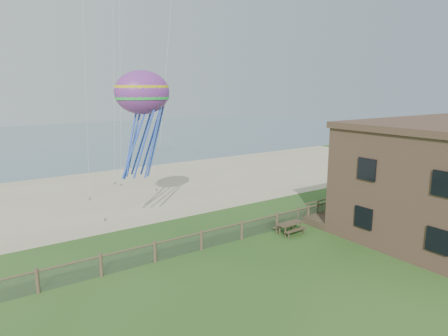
{
  "coord_description": "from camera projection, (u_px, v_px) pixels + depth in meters",
  "views": [
    {
      "loc": [
        -14.58,
        -13.21,
        9.52
      ],
      "look_at": [
        0.01,
        8.0,
        4.33
      ],
      "focal_mm": 32.0,
      "sensor_mm": 36.0,
      "label": 1
    }
  ],
  "objects": [
    {
      "name": "sand_beach",
      "position": [
        142.0,
        188.0,
        38.42
      ],
      "size": [
        72.0,
        20.0,
        0.02
      ],
      "primitive_type": "cube",
      "color": "tan",
      "rests_on": "ground"
    },
    {
      "name": "ocean",
      "position": [
        47.0,
        140.0,
        73.95
      ],
      "size": [
        160.0,
        68.0,
        0.02
      ],
      "primitive_type": "cube",
      "color": "slate",
      "rests_on": "ground"
    },
    {
      "name": "motel_deck",
      "position": [
        379.0,
        206.0,
        31.86
      ],
      "size": [
        15.0,
        2.0,
        0.5
      ],
      "primitive_type": "cube",
      "color": "#4F3D2D",
      "rests_on": "ground"
    },
    {
      "name": "octopus_kite",
      "position": [
        144.0,
        122.0,
        26.21
      ],
      "size": [
        4.07,
        3.25,
        7.46
      ],
      "primitive_type": null,
      "rotation": [
        0.0,
        0.0,
        -0.21
      ],
      "color": "#F22658"
    },
    {
      "name": "picnic_table",
      "position": [
        290.0,
        228.0,
        26.43
      ],
      "size": [
        1.89,
        1.46,
        0.78
      ],
      "primitive_type": null,
      "rotation": [
        0.0,
        0.0,
        0.04
      ],
      "color": "#4F3D2D",
      "rests_on": "ground"
    },
    {
      "name": "chainlink_fence",
      "position": [
        242.0,
        231.0,
        25.39
      ],
      "size": [
        36.2,
        0.2,
        1.25
      ],
      "primitive_type": null,
      "color": "#4F3F2C",
      "rests_on": "ground"
    },
    {
      "name": "ground",
      "position": [
        311.0,
        275.0,
        20.65
      ],
      "size": [
        160.0,
        160.0,
        0.0
      ],
      "primitive_type": "plane",
      "color": "#254F1B",
      "rests_on": "ground"
    }
  ]
}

